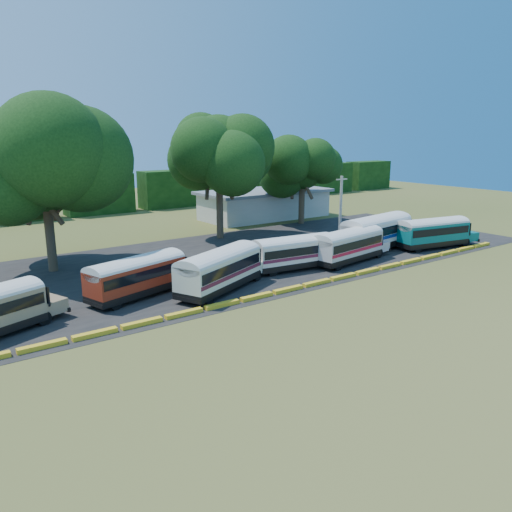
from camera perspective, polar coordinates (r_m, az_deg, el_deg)
ground at (r=38.90m, az=6.32°, el=-4.01°), size 160.00×160.00×0.00m
asphalt_strip at (r=48.61m, az=-2.31°, el=-0.30°), size 64.00×24.00×0.02m
curb at (r=39.56m, az=5.35°, el=-3.45°), size 53.70×0.45×0.30m
terminal_building at (r=72.34m, az=0.99°, el=6.00°), size 19.00×9.00×4.00m
treeline_backdrop at (r=79.85m, az=-17.53°, el=6.80°), size 130.00×4.00×6.00m
bus_red at (r=37.91m, az=-13.24°, el=-1.97°), size 9.70×4.84×3.10m
bus_cream_west at (r=38.29m, az=-4.05°, el=-1.32°), size 10.22×6.38×3.32m
bus_cream_east at (r=44.50m, az=4.53°, el=0.62°), size 9.54×3.41×3.07m
bus_white_red at (r=47.55m, az=10.60°, el=1.39°), size 10.02×3.80×3.21m
bus_white_blue at (r=53.32m, az=13.74°, el=2.85°), size 11.48×4.45×3.68m
bus_teal at (r=56.10m, az=19.72°, el=2.72°), size 10.06×4.19×3.22m
tree_west at (r=46.43m, az=-23.20°, el=9.97°), size 11.76×11.76×13.96m
tree_center at (r=57.27m, az=-4.29°, el=12.24°), size 9.77×9.77×13.96m
tree_east at (r=67.29m, az=5.33°, el=10.29°), size 8.71×8.71×11.03m
utility_pole at (r=55.96m, az=9.64°, el=5.35°), size 1.60×0.30×7.40m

